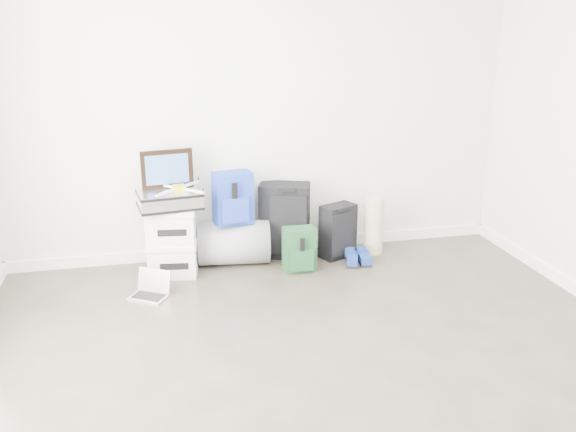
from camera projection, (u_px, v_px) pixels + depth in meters
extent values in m
plane|color=#322E24|center=(345.00, 412.00, 3.39)|extent=(5.00, 5.00, 0.00)
cube|color=silver|center=(260.00, 107.00, 5.28)|extent=(4.50, 0.02, 2.70)
cube|color=white|center=(262.00, 247.00, 5.68)|extent=(4.50, 0.02, 0.10)
cube|color=silver|center=(173.00, 259.00, 5.18)|extent=(0.43, 0.37, 0.26)
cube|color=silver|center=(172.00, 243.00, 5.13)|extent=(0.46, 0.39, 0.04)
cube|color=silver|center=(171.00, 227.00, 5.08)|extent=(0.43, 0.37, 0.26)
cube|color=silver|center=(170.00, 210.00, 5.04)|extent=(0.46, 0.39, 0.04)
cube|color=#B2B2B7|center=(169.00, 199.00, 5.01)|extent=(0.54, 0.42, 0.14)
cube|color=black|center=(167.00, 169.00, 5.03)|extent=(0.43, 0.09, 0.32)
cube|color=#295AA7|center=(167.00, 169.00, 5.01)|extent=(0.35, 0.06, 0.25)
cube|color=gold|center=(179.00, 188.00, 4.98)|extent=(0.10, 0.10, 0.05)
cube|color=white|center=(189.00, 184.00, 5.09)|extent=(0.20, 0.20, 0.02)
cube|color=white|center=(167.00, 186.00, 5.04)|extent=(0.20, 0.20, 0.02)
cube|color=white|center=(168.00, 192.00, 4.87)|extent=(0.20, 0.20, 0.02)
cube|color=white|center=(191.00, 190.00, 4.91)|extent=(0.20, 0.20, 0.02)
cylinder|color=gray|center=(234.00, 243.00, 5.38)|extent=(0.67, 0.46, 0.39)
cube|color=navy|center=(233.00, 198.00, 5.23)|extent=(0.35, 0.24, 0.45)
cube|color=navy|center=(235.00, 210.00, 5.15)|extent=(0.24, 0.10, 0.21)
cube|color=black|center=(285.00, 220.00, 5.50)|extent=(0.50, 0.39, 0.68)
cube|color=black|center=(288.00, 225.00, 5.37)|extent=(0.32, 0.14, 0.55)
cube|color=black|center=(288.00, 190.00, 5.28)|extent=(0.13, 0.07, 0.03)
cube|color=#143819|center=(299.00, 249.00, 5.23)|extent=(0.28, 0.17, 0.38)
cube|color=#143819|center=(302.00, 260.00, 5.17)|extent=(0.20, 0.06, 0.18)
cube|color=black|center=(338.00, 231.00, 5.51)|extent=(0.36, 0.29, 0.49)
cube|color=black|center=(341.00, 235.00, 5.42)|extent=(0.23, 0.12, 0.39)
cube|color=black|center=(342.00, 210.00, 5.35)|extent=(0.11, 0.06, 0.02)
cube|color=black|center=(352.00, 262.00, 5.42)|extent=(0.18, 0.27, 0.02)
cube|color=#1A45A0|center=(352.00, 258.00, 5.40)|extent=(0.17, 0.26, 0.06)
cube|color=black|center=(364.00, 261.00, 5.44)|extent=(0.14, 0.27, 0.02)
cube|color=#1A45A0|center=(364.00, 257.00, 5.43)|extent=(0.13, 0.26, 0.06)
cylinder|color=tan|center=(374.00, 225.00, 5.60)|extent=(0.17, 0.17, 0.53)
cube|color=silver|center=(149.00, 297.00, 4.76)|extent=(0.34, 0.32, 0.01)
cube|color=black|center=(148.00, 296.00, 4.76)|extent=(0.28, 0.24, 0.00)
cube|color=black|center=(154.00, 280.00, 4.82)|extent=(0.24, 0.16, 0.19)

